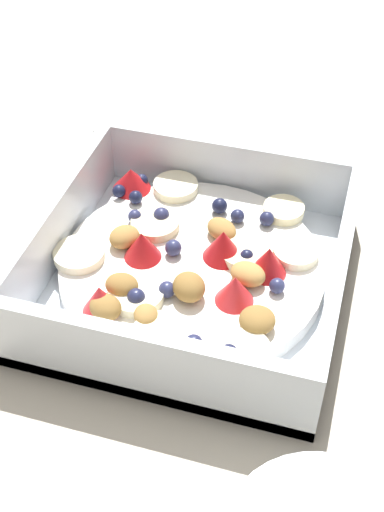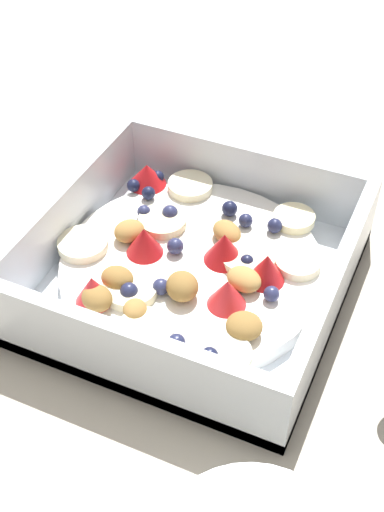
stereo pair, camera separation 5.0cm
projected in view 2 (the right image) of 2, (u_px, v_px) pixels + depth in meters
The scene contains 3 objects.
ground_plane at pixel (211, 286), 0.52m from camera, with size 2.40×2.40×0.00m, color beige.
fruit_bowl at pixel (191, 267), 0.51m from camera, with size 0.22×0.22×0.06m.
spoon at pixel (235, 158), 0.64m from camera, with size 0.04×0.17×0.01m.
Camera 2 is at (0.34, 0.14, 0.37)m, focal length 48.66 mm.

